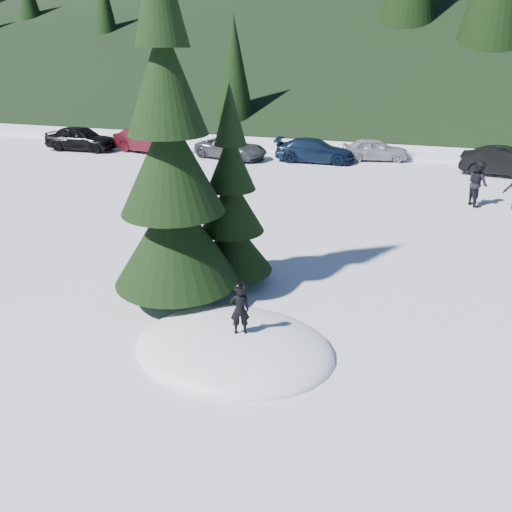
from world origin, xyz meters
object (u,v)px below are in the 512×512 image
(car_2, at_px, (231,148))
(car_4, at_px, (375,149))
(spruce_short, at_px, (232,211))
(car_1, at_px, (149,140))
(adult_0, at_px, (478,183))
(spruce_tall, at_px, (171,175))
(car_0, at_px, (81,138))
(child_skier, at_px, (240,310))
(car_5, at_px, (506,162))
(car_3, at_px, (315,150))

(car_2, xyz_separation_m, car_4, (8.16, 2.05, 0.04))
(spruce_short, bearing_deg, car_1, 125.59)
(spruce_short, height_order, adult_0, spruce_short)
(adult_0, xyz_separation_m, car_1, (-18.59, 5.96, -0.18))
(spruce_tall, relative_size, car_1, 1.87)
(car_0, relative_size, car_2, 1.03)
(child_skier, relative_size, car_0, 0.25)
(adult_0, xyz_separation_m, car_4, (-4.89, 7.91, -0.29))
(spruce_tall, bearing_deg, adult_0, 54.75)
(spruce_short, xyz_separation_m, car_4, (2.22, 17.99, -1.46))
(car_5, bearing_deg, car_1, 99.06)
(spruce_short, bearing_deg, spruce_tall, -125.54)
(car_0, height_order, car_3, car_0)
(car_1, distance_m, car_4, 13.84)
(adult_0, bearing_deg, car_2, 40.56)
(adult_0, relative_size, car_1, 0.41)
(spruce_short, xyz_separation_m, car_3, (-1.04, 16.50, -1.44))
(adult_0, bearing_deg, spruce_short, 119.52)
(car_4, xyz_separation_m, car_5, (6.75, -1.93, 0.07))
(spruce_tall, relative_size, child_skier, 7.62)
(car_2, bearing_deg, car_5, -75.06)
(car_4, bearing_deg, car_2, 91.49)
(car_0, distance_m, car_5, 24.97)
(spruce_tall, xyz_separation_m, car_2, (-4.94, 17.34, -2.71))
(car_2, bearing_deg, car_4, -61.43)
(child_skier, bearing_deg, car_0, -68.43)
(adult_0, relative_size, car_4, 0.49)
(spruce_short, xyz_separation_m, car_0, (-15.99, 15.40, -1.33))
(car_3, bearing_deg, car_4, -68.11)
(spruce_tall, bearing_deg, child_skier, -38.12)
(spruce_tall, height_order, spruce_short, spruce_tall)
(spruce_short, relative_size, car_5, 1.23)
(car_1, xyz_separation_m, car_2, (5.54, -0.10, -0.14))
(spruce_tall, bearing_deg, car_4, 80.57)
(car_3, bearing_deg, car_0, 91.53)
(car_3, relative_size, car_5, 1.04)
(car_1, bearing_deg, car_5, -77.49)
(spruce_tall, relative_size, car_2, 1.95)
(child_skier, bearing_deg, car_3, -104.43)
(car_0, bearing_deg, spruce_tall, -141.09)
(car_4, bearing_deg, car_1, 85.49)
(child_skier, bearing_deg, car_1, -77.71)
(car_1, distance_m, car_5, 20.45)
(spruce_tall, height_order, car_2, spruce_tall)
(spruce_tall, distance_m, spruce_short, 2.11)
(adult_0, distance_m, car_4, 9.31)
(spruce_short, xyz_separation_m, car_1, (-11.48, 16.04, -1.35))
(adult_0, height_order, car_5, adult_0)
(child_skier, height_order, car_2, child_skier)
(car_0, xyz_separation_m, car_2, (10.05, 0.53, -0.16))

